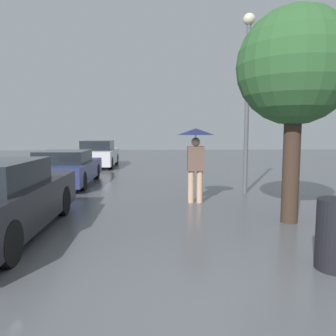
# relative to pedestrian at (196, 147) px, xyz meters

# --- Properties ---
(ground_plane) EXTENTS (60.00, 60.00, 0.00)m
(ground_plane) POSITION_rel_pedestrian_xyz_m (-0.57, -4.97, -1.37)
(ground_plane) COLOR #4C4F54
(pedestrian) EXTENTS (0.90, 0.90, 1.82)m
(pedestrian) POSITION_rel_pedestrian_xyz_m (0.00, 0.00, 0.00)
(pedestrian) COLOR tan
(pedestrian) RESTS_ON ground_plane
(parked_car_middle) EXTENTS (1.77, 4.09, 1.13)m
(parked_car_middle) POSITION_rel_pedestrian_xyz_m (-3.93, 3.13, -0.83)
(parked_car_middle) COLOR navy
(parked_car_middle) RESTS_ON ground_plane
(parked_car_farthest) EXTENTS (1.71, 4.16, 1.32)m
(parked_car_farthest) POSITION_rel_pedestrian_xyz_m (-3.76, 8.94, -0.76)
(parked_car_farthest) COLOR silver
(parked_car_farthest) RESTS_ON ground_plane
(tree) EXTENTS (2.14, 2.14, 4.00)m
(tree) POSITION_rel_pedestrian_xyz_m (1.57, -1.85, 1.52)
(tree) COLOR #38281E
(tree) RESTS_ON ground_plane
(street_lamp) EXTENTS (0.32, 0.32, 4.94)m
(street_lamp) POSITION_rel_pedestrian_xyz_m (1.60, 1.23, 1.77)
(street_lamp) COLOR #515456
(street_lamp) RESTS_ON ground_plane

